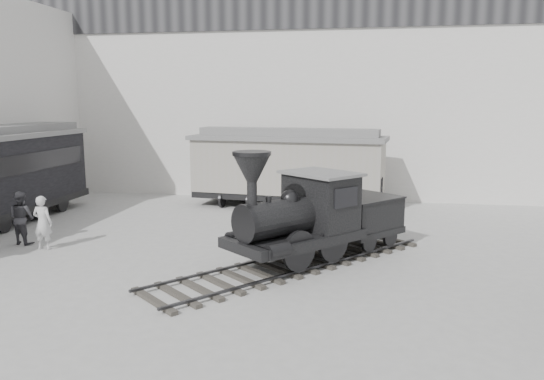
% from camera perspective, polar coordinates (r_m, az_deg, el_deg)
% --- Properties ---
extents(ground, '(90.00, 90.00, 0.00)m').
position_cam_1_polar(ground, '(12.88, -6.60, -11.87)').
color(ground, '#9E9E9B').
extents(north_wall, '(34.00, 2.51, 11.00)m').
position_cam_1_polar(north_wall, '(26.71, 2.51, 11.36)').
color(north_wall, silver).
rests_on(north_wall, ground).
extents(locomotive, '(7.63, 8.45, 3.31)m').
position_cam_1_polar(locomotive, '(15.59, 4.36, -3.35)').
color(locomotive, '#2D2824').
rests_on(locomotive, ground).
extents(boxcar, '(8.87, 3.66, 3.53)m').
position_cam_1_polar(boxcar, '(23.55, 1.70, 2.59)').
color(boxcar, black).
rests_on(boxcar, ground).
extents(visitor_a, '(0.64, 0.42, 1.75)m').
position_cam_1_polar(visitor_a, '(18.39, -23.44, -3.25)').
color(visitor_a, silver).
rests_on(visitor_a, ground).
extents(visitor_b, '(1.00, 0.87, 1.77)m').
position_cam_1_polar(visitor_b, '(19.41, -25.32, -2.70)').
color(visitor_b, '#37363B').
rests_on(visitor_b, ground).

